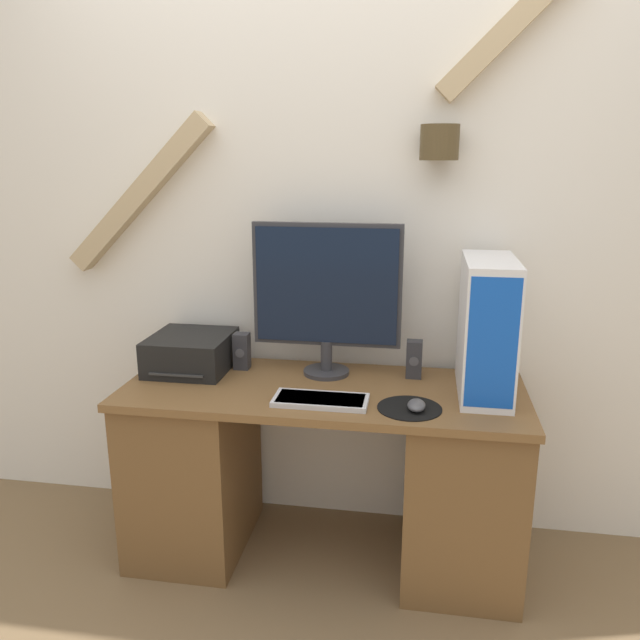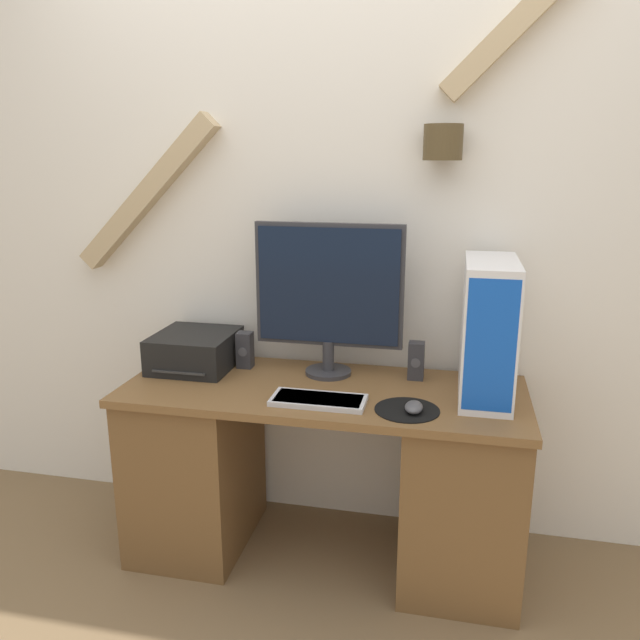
{
  "view_description": "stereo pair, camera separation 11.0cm",
  "coord_description": "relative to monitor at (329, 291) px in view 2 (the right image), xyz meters",
  "views": [
    {
      "loc": [
        0.35,
        -1.87,
        1.56
      ],
      "look_at": [
        -0.01,
        0.3,
        0.98
      ],
      "focal_mm": 35.0,
      "sensor_mm": 36.0,
      "label": 1
    },
    {
      "loc": [
        0.46,
        -1.85,
        1.56
      ],
      "look_at": [
        -0.01,
        0.3,
        0.98
      ],
      "focal_mm": 35.0,
      "sensor_mm": 36.0,
      "label": 2
    }
  ],
  "objects": [
    {
      "name": "ground_plane",
      "position": [
        0.01,
        -0.45,
        -1.05
      ],
      "size": [
        12.0,
        12.0,
        0.0
      ],
      "primitive_type": "plane",
      "color": "brown"
    },
    {
      "name": "wall_back",
      "position": [
        0.01,
        0.19,
        0.3
      ],
      "size": [
        6.4,
        0.19,
        2.7
      ],
      "color": "white",
      "rests_on": "ground_plane"
    },
    {
      "name": "desk",
      "position": [
        0.01,
        -0.16,
        -0.68
      ],
      "size": [
        1.5,
        0.59,
        0.71
      ],
      "color": "brown",
      "rests_on": "ground_plane"
    },
    {
      "name": "monitor",
      "position": [
        0.0,
        0.0,
        0.0
      ],
      "size": [
        0.58,
        0.18,
        0.6
      ],
      "color": "#333338",
      "rests_on": "desk"
    },
    {
      "name": "keyboard",
      "position": [
        0.03,
        -0.3,
        -0.33
      ],
      "size": [
        0.33,
        0.15,
        0.02
      ],
      "color": "silver",
      "rests_on": "desk"
    },
    {
      "name": "mousepad",
      "position": [
        0.34,
        -0.31,
        -0.33
      ],
      "size": [
        0.22,
        0.22,
        0.0
      ],
      "color": "black",
      "rests_on": "desk"
    },
    {
      "name": "mouse",
      "position": [
        0.36,
        -0.32,
        -0.32
      ],
      "size": [
        0.06,
        0.09,
        0.03
      ],
      "color": "#4C4C51",
      "rests_on": "mousepad"
    },
    {
      "name": "computer_tower",
      "position": [
        0.6,
        -0.11,
        -0.09
      ],
      "size": [
        0.18,
        0.42,
        0.49
      ],
      "color": "white",
      "rests_on": "desk"
    },
    {
      "name": "printer",
      "position": [
        -0.55,
        -0.04,
        -0.27
      ],
      "size": [
        0.31,
        0.33,
        0.14
      ],
      "color": "black",
      "rests_on": "desk"
    },
    {
      "name": "speaker_left",
      "position": [
        -0.35,
        0.0,
        -0.26
      ],
      "size": [
        0.06,
        0.06,
        0.15
      ],
      "color": "#2D2D33",
      "rests_on": "desk"
    },
    {
      "name": "speaker_right",
      "position": [
        0.34,
        0.01,
        -0.26
      ],
      "size": [
        0.06,
        0.06,
        0.15
      ],
      "color": "#2D2D33",
      "rests_on": "desk"
    }
  ]
}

